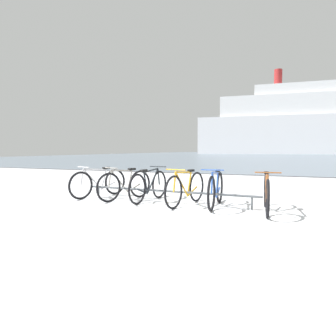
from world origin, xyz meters
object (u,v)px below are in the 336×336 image
object	(u,v)px
ferry_ship	(311,125)
bicycle_2	(149,186)
bicycle_5	(266,193)
bicycle_0	(99,183)
bicycle_1	(125,185)
bicycle_4	(216,189)
bicycle_3	(186,188)

from	to	relation	value
ferry_ship	bicycle_2	bearing A→B (deg)	-96.07
bicycle_5	bicycle_0	bearing A→B (deg)	174.45
bicycle_1	bicycle_4	size ratio (longest dim) A/B	0.91
bicycle_0	bicycle_4	size ratio (longest dim) A/B	0.98
bicycle_4	bicycle_5	world-z (taller)	bicycle_4
bicycle_3	bicycle_5	world-z (taller)	bicycle_5
bicycle_0	bicycle_4	world-z (taller)	bicycle_4
bicycle_4	ferry_ship	distance (m)	77.73
bicycle_2	ferry_ship	bearing A→B (deg)	83.93
bicycle_1	ferry_ship	size ratio (longest dim) A/B	0.03
bicycle_0	bicycle_2	size ratio (longest dim) A/B	1.00
bicycle_1	bicycle_0	bearing A→B (deg)	170.97
bicycle_1	bicycle_5	xyz separation A→B (m)	(3.31, -0.27, 0.01)
bicycle_4	bicycle_5	xyz separation A→B (m)	(1.04, -0.19, -0.00)
bicycle_4	bicycle_3	bearing A→B (deg)	-176.56
bicycle_2	bicycle_5	distance (m)	2.70
bicycle_4	bicycle_5	size ratio (longest dim) A/B	0.97
bicycle_3	bicycle_4	world-z (taller)	bicycle_4
bicycle_3	ferry_ship	bearing A→B (deg)	84.66
bicycle_1	bicycle_5	distance (m)	3.32
bicycle_0	bicycle_5	world-z (taller)	bicycle_5
bicycle_0	ferry_ship	distance (m)	77.84
bicycle_0	bicycle_4	distance (m)	3.12
bicycle_0	bicycle_2	distance (m)	1.49
bicycle_2	bicycle_1	bearing A→B (deg)	-176.32
bicycle_1	ferry_ship	world-z (taller)	ferry_ship
bicycle_4	ferry_ship	xyz separation A→B (m)	(6.55, 77.15, 6.81)
ferry_ship	bicycle_3	bearing A→B (deg)	-95.34
bicycle_1	bicycle_3	xyz separation A→B (m)	(1.60, -0.12, 0.01)
bicycle_2	ferry_ship	distance (m)	77.76
bicycle_0	bicycle_2	world-z (taller)	bicycle_2
bicycle_5	bicycle_3	bearing A→B (deg)	175.07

